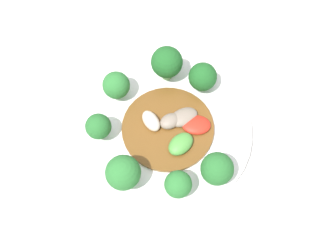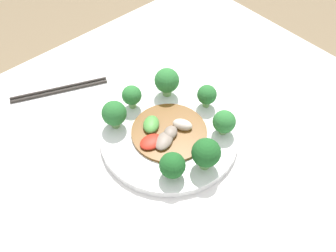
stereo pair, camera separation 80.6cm
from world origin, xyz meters
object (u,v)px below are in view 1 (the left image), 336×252
at_px(broccoli_northeast, 203,77).
at_px(broccoli_southwest, 123,173).
at_px(broccoli_west, 98,127).
at_px(stirfry_center, 172,128).
at_px(plate, 168,133).
at_px(broccoli_south, 178,185).
at_px(broccoli_north, 167,63).
at_px(broccoli_northwest, 116,85).
at_px(broccoli_southeast, 217,169).

height_order(broccoli_northeast, broccoli_southwest, broccoli_southwest).
height_order(broccoli_west, stirfry_center, broccoli_west).
relative_size(plate, stirfry_center, 1.83).
height_order(broccoli_south, stirfry_center, broccoli_south).
height_order(broccoli_north, broccoli_northwest, broccoli_north).
xyz_separation_m(broccoli_north, broccoli_northwest, (-0.09, -0.04, -0.01)).
bearing_deg(broccoli_northeast, broccoli_south, -106.02).
distance_m(broccoli_west, broccoli_northeast, 0.21).
relative_size(broccoli_northwest, stirfry_center, 0.36).
xyz_separation_m(broccoli_south, stirfry_center, (-0.00, 0.11, -0.03)).
relative_size(broccoli_north, broccoli_northeast, 1.25).
xyz_separation_m(broccoli_south, broccoli_west, (-0.13, 0.11, -0.00)).
relative_size(broccoli_southeast, stirfry_center, 0.41).
relative_size(broccoli_north, broccoli_southeast, 1.10).
bearing_deg(broccoli_south, broccoli_northwest, 117.46).
height_order(plate, broccoli_north, broccoli_north).
bearing_deg(broccoli_southeast, stirfry_center, 126.45).
height_order(broccoli_west, broccoli_northeast, broccoli_northeast).
relative_size(broccoli_north, broccoli_northwest, 1.25).
bearing_deg(plate, broccoli_north, 87.98).
xyz_separation_m(plate, broccoli_north, (0.00, 0.12, 0.05)).
xyz_separation_m(broccoli_north, broccoli_south, (0.01, -0.23, -0.01)).
distance_m(broccoli_north, broccoli_northeast, 0.07).
relative_size(broccoli_west, broccoli_southeast, 0.85).
relative_size(plate, broccoli_northwest, 5.09).
bearing_deg(broccoli_southeast, broccoli_west, 155.43).
height_order(broccoli_west, broccoli_southwest, broccoli_southwest).
relative_size(plate, broccoli_west, 5.25).
xyz_separation_m(broccoli_north, stirfry_center, (0.00, -0.12, -0.04)).
bearing_deg(broccoli_west, stirfry_center, 1.38).
bearing_deg(broccoli_northeast, broccoli_southwest, -128.74).
bearing_deg(broccoli_northeast, broccoli_southeast, -88.01).
bearing_deg(broccoli_north, broccoli_southeast, -71.32).
distance_m(broccoli_west, broccoli_southwest, 0.10).
distance_m(broccoli_southeast, stirfry_center, 0.12).
height_order(broccoli_south, broccoli_northwest, same).
height_order(plate, broccoli_south, broccoli_south).
xyz_separation_m(plate, broccoli_west, (-0.12, -0.00, 0.04)).
distance_m(broccoli_west, stirfry_center, 0.13).
relative_size(broccoli_northwest, broccoli_southwest, 0.82).
bearing_deg(broccoli_west, broccoli_southeast, -24.57).
distance_m(broccoli_northwest, broccoli_southeast, 0.24).
bearing_deg(broccoli_northeast, plate, -127.15).
distance_m(broccoli_southwest, broccoli_southeast, 0.15).
bearing_deg(broccoli_southeast, plate, 129.43).
height_order(broccoli_northeast, stirfry_center, broccoli_northeast).
height_order(broccoli_north, broccoli_south, broccoli_north).
xyz_separation_m(broccoli_north, broccoli_west, (-0.12, -0.12, -0.01)).
bearing_deg(broccoli_west, broccoli_northwest, 69.80).
bearing_deg(broccoli_north, plate, -92.02).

